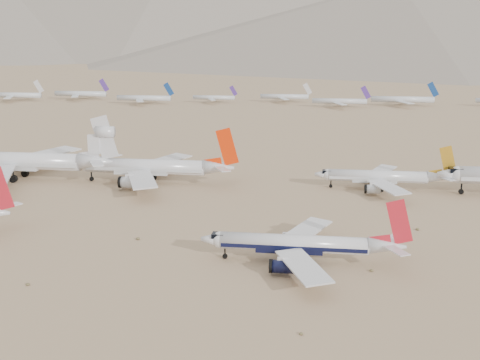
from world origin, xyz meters
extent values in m
plane|color=#987958|center=(0.00, 0.00, 0.00)|extent=(7000.00, 7000.00, 0.00)
cylinder|color=silver|center=(7.76, 4.80, 4.38)|extent=(32.26, 3.81, 3.81)
cube|color=black|center=(7.76, 4.80, 3.91)|extent=(31.61, 3.87, 0.86)
sphere|color=silver|center=(-8.37, 4.80, 4.38)|extent=(3.81, 3.81, 3.81)
cube|color=black|center=(-8.94, 4.80, 5.43)|extent=(2.67, 2.48, 0.95)
cone|color=silver|center=(27.69, 4.80, 4.67)|extent=(8.06, 3.81, 3.81)
cube|color=silver|center=(10.25, -6.52, 3.72)|extent=(12.46, 19.63, 0.60)
cube|color=silver|center=(29.26, 1.09, 5.15)|extent=(5.12, 6.69, 0.23)
cylinder|color=black|center=(5.96, -3.13, 2.00)|extent=(4.48, 2.75, 2.75)
cube|color=silver|center=(10.25, 16.11, 3.72)|extent=(12.46, 19.63, 0.60)
cube|color=silver|center=(29.26, 8.51, 5.15)|extent=(5.12, 6.69, 0.23)
cylinder|color=black|center=(5.96, 12.73, 2.00)|extent=(4.48, 2.75, 2.75)
cube|color=red|center=(29.93, 4.80, 10.23)|extent=(6.11, 0.31, 10.07)
cylinder|color=black|center=(-7.42, 4.80, 0.57)|extent=(1.14, 0.48, 1.14)
cylinder|color=black|center=(9.10, 2.13, 0.80)|extent=(1.60, 0.95, 1.60)
cylinder|color=black|center=(9.10, 7.47, 0.80)|extent=(1.60, 0.95, 1.60)
cube|color=silver|center=(-65.94, 18.73, 5.87)|extent=(5.76, 7.53, 0.26)
cube|color=red|center=(-65.18, 14.55, 11.60)|extent=(6.87, 0.35, 11.33)
sphere|color=silver|center=(55.37, 68.58, 6.23)|extent=(5.42, 5.42, 5.42)
cube|color=black|center=(54.55, 68.58, 7.72)|extent=(3.79, 3.52, 1.35)
cylinder|color=black|center=(56.72, 68.58, 0.81)|extent=(1.63, 0.68, 1.63)
cylinder|color=silver|center=(31.22, 71.18, 4.34)|extent=(31.07, 3.78, 3.78)
cube|color=silver|center=(31.22, 71.18, 3.87)|extent=(30.45, 3.83, 0.85)
sphere|color=silver|center=(15.68, 71.18, 4.34)|extent=(3.78, 3.78, 3.78)
cube|color=black|center=(15.12, 71.18, 5.38)|extent=(2.64, 2.45, 0.94)
cone|color=silver|center=(50.42, 71.18, 4.63)|extent=(7.77, 3.78, 3.78)
cube|color=silver|center=(33.62, 60.23, 3.68)|extent=(12.00, 18.91, 0.58)
cube|color=silver|center=(51.93, 67.60, 5.10)|extent=(4.93, 6.45, 0.23)
cylinder|color=silver|center=(29.49, 63.49, 1.98)|extent=(4.32, 2.72, 2.72)
cube|color=silver|center=(33.62, 82.13, 3.68)|extent=(12.00, 18.91, 0.58)
cube|color=silver|center=(51.93, 74.77, 5.10)|extent=(4.93, 6.45, 0.23)
cylinder|color=silver|center=(29.49, 78.87, 1.98)|extent=(4.32, 2.72, 2.72)
cube|color=#C48B20|center=(52.58, 71.18, 10.01)|extent=(5.89, 0.30, 9.70)
cylinder|color=black|center=(16.63, 71.18, 0.57)|extent=(1.13, 0.47, 1.13)
cylinder|color=black|center=(32.51, 68.54, 0.79)|extent=(1.59, 0.94, 1.59)
cylinder|color=black|center=(32.51, 73.83, 0.79)|extent=(1.59, 0.94, 1.59)
cylinder|color=silver|center=(-44.64, 69.40, 5.65)|extent=(40.23, 4.92, 4.92)
cube|color=silver|center=(-44.64, 69.40, 5.04)|extent=(39.43, 4.99, 1.11)
sphere|color=silver|center=(-64.75, 69.40, 5.65)|extent=(4.92, 4.92, 4.92)
cube|color=black|center=(-65.49, 69.40, 7.01)|extent=(3.44, 3.20, 1.23)
cone|color=silver|center=(-19.77, 69.40, 6.02)|extent=(10.06, 4.92, 4.92)
cube|color=silver|center=(-41.53, 55.21, 4.79)|extent=(15.54, 24.49, 0.76)
cube|color=silver|center=(-17.82, 64.75, 6.64)|extent=(6.39, 8.35, 0.30)
cylinder|color=silver|center=(-46.87, 59.43, 2.58)|extent=(5.59, 3.54, 3.54)
cube|color=silver|center=(-41.53, 83.59, 4.79)|extent=(15.54, 24.49, 0.76)
cube|color=silver|center=(-17.82, 74.05, 6.64)|extent=(6.39, 8.35, 0.30)
cylinder|color=silver|center=(-46.87, 79.37, 2.58)|extent=(5.59, 3.54, 3.54)
cube|color=#F02F07|center=(-16.98, 69.40, 13.00)|extent=(7.62, 0.39, 12.56)
cylinder|color=black|center=(-63.53, 69.40, 0.74)|extent=(1.48, 0.61, 1.48)
cylinder|color=black|center=(-42.96, 65.96, 1.03)|extent=(2.07, 1.23, 2.07)
cylinder|color=black|center=(-42.96, 72.84, 1.03)|extent=(2.07, 1.23, 2.07)
cylinder|color=silver|center=(-90.73, 68.06, 6.61)|extent=(48.01, 5.75, 5.75)
cube|color=silver|center=(-90.73, 68.06, 5.89)|extent=(47.05, 5.83, 1.29)
cone|color=silver|center=(-61.06, 68.06, 7.04)|extent=(12.00, 5.75, 5.75)
cube|color=silver|center=(-58.72, 62.53, 7.76)|extent=(7.62, 9.96, 0.34)
cube|color=silver|center=(-87.02, 84.94, 5.60)|extent=(18.54, 29.22, 0.90)
cube|color=silver|center=(-58.72, 73.59, 7.76)|extent=(7.62, 9.96, 0.34)
cylinder|color=silver|center=(-93.40, 79.90, 3.01)|extent=(6.67, 4.14, 4.14)
cube|color=silver|center=(-57.72, 68.06, 15.34)|extent=(9.10, 0.46, 14.99)
cylinder|color=silver|center=(-57.39, 68.06, 17.19)|extent=(6.00, 3.73, 3.73)
cylinder|color=black|center=(-88.73, 64.04, 1.21)|extent=(2.41, 1.44, 2.41)
cylinder|color=black|center=(-88.73, 72.09, 1.21)|extent=(2.41, 1.44, 2.41)
cylinder|color=silver|center=(-207.79, 292.67, 4.31)|extent=(38.57, 3.81, 3.81)
cube|color=silver|center=(-189.64, 292.67, 10.75)|extent=(7.68, 0.38, 9.67)
cube|color=silver|center=(-207.79, 282.69, 3.73)|extent=(10.16, 17.75, 0.38)
cube|color=silver|center=(-207.79, 302.65, 3.73)|extent=(10.16, 17.75, 0.38)
cylinder|color=silver|center=(-164.71, 308.14, 4.34)|extent=(39.21, 3.87, 3.87)
cube|color=#4E2E90|center=(-146.26, 308.14, 10.89)|extent=(7.81, 0.39, 9.83)
cube|color=silver|center=(-164.71, 298.00, 3.76)|extent=(10.33, 18.05, 0.39)
cube|color=silver|center=(-164.71, 318.29, 3.76)|extent=(10.33, 18.05, 0.39)
cylinder|color=silver|center=(-109.69, 285.96, 4.28)|extent=(38.04, 3.76, 3.76)
cube|color=navy|center=(-91.79, 285.96, 10.63)|extent=(7.58, 0.38, 9.54)
cube|color=silver|center=(-109.69, 276.12, 3.72)|extent=(10.02, 17.51, 0.38)
cube|color=silver|center=(-109.69, 295.81, 3.72)|extent=(10.02, 17.51, 0.38)
cylinder|color=silver|center=(-62.84, 299.90, 3.87)|extent=(29.79, 2.94, 2.94)
cube|color=#4E2E90|center=(-48.82, 299.90, 8.85)|extent=(5.93, 0.29, 7.47)
cube|color=silver|center=(-62.84, 292.19, 3.43)|extent=(7.85, 13.72, 0.29)
cube|color=silver|center=(-62.84, 307.61, 3.43)|extent=(7.85, 13.72, 0.29)
cylinder|color=silver|center=(-13.64, 310.98, 4.10)|extent=(34.32, 3.39, 3.39)
cube|color=silver|center=(2.51, 310.98, 9.83)|extent=(6.83, 0.34, 8.61)
cube|color=silver|center=(-13.64, 302.10, 3.59)|extent=(9.04, 15.80, 0.34)
cube|color=silver|center=(-13.64, 319.86, 3.59)|extent=(9.04, 15.80, 0.34)
cylinder|color=silver|center=(24.45, 286.01, 4.18)|extent=(36.00, 3.56, 3.56)
cube|color=#4E2E90|center=(41.40, 286.01, 10.19)|extent=(7.17, 0.36, 9.03)
cube|color=silver|center=(24.45, 276.69, 3.65)|extent=(9.49, 16.57, 0.36)
cube|color=silver|center=(24.45, 295.33, 3.65)|extent=(9.49, 16.57, 0.36)
cylinder|color=silver|center=(67.01, 299.91, 4.46)|extent=(41.67, 4.12, 4.12)
cube|color=navy|center=(86.62, 299.91, 11.42)|extent=(8.30, 0.41, 10.45)
cube|color=silver|center=(67.01, 289.12, 3.84)|extent=(10.98, 19.18, 0.41)
cube|color=silver|center=(67.01, 310.69, 3.84)|extent=(10.98, 19.18, 0.41)
cone|color=slate|center=(200.00, 1480.00, 120.00)|extent=(1824.00, 1824.00, 240.00)
cone|color=slate|center=(150.00, 1100.00, 70.00)|extent=(1260.00, 1260.00, 140.00)
ellipsoid|color=brown|center=(-44.10, -14.90, 0.25)|extent=(0.84, 0.84, 0.46)
ellipsoid|color=brown|center=(-30.40, 14.40, 0.29)|extent=(0.98, 0.98, 0.54)
ellipsoid|color=brown|center=(10.70, -27.70, 0.21)|extent=(0.70, 0.70, 0.39)
ellipsoid|color=brown|center=(24.40, 1.60, 0.25)|extent=(0.84, 0.84, 0.46)
ellipsoid|color=brown|center=(38.10, 30.90, 0.29)|extent=(0.98, 0.98, 0.54)
camera|label=1|loc=(12.87, -119.43, 49.24)|focal=45.00mm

